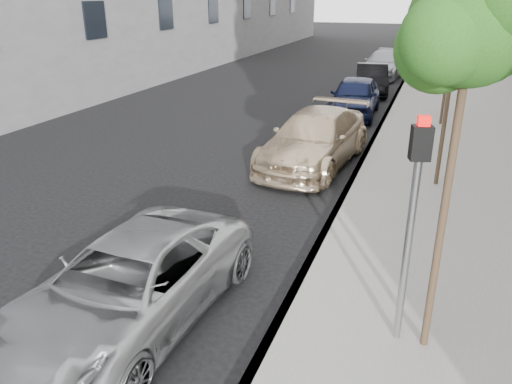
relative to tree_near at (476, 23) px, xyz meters
The scene contains 11 objects.
ground 5.57m from the tree_near, 155.05° to the right, with size 160.00×160.00×0.00m, color black.
sidewalk 22.92m from the tree_near, 87.27° to the left, with size 6.40×72.00×0.14m, color gray.
curb 22.98m from the tree_near, 95.21° to the left, with size 0.15×72.00×0.14m, color #9E9B93.
tree_near is the anchor object (origin of this frame).
tree_far 13.00m from the tree_near, 90.00° to the left, with size 1.59×1.39×4.99m.
signal_pole 2.23m from the tree_near, behind, with size 0.28×0.24×3.12m.
minivan 5.56m from the tree_near, 169.30° to the right, with size 2.16×4.68×1.30m, color #A0A3A4.
suv 8.83m from the tree_near, 114.58° to the left, with size 2.09×5.14×1.49m, color beige.
sedan_blue 14.70m from the tree_near, 103.49° to the left, with size 1.77×4.40×1.50m, color #0F1634.
sedan_black 19.38m from the tree_near, 100.06° to the left, with size 1.45×4.16×1.37m, color black.
sedan_rear 24.47m from the tree_near, 97.90° to the left, with size 2.07×5.10×1.48m, color #9A9CA1.
Camera 1 is at (2.93, -4.49, 4.60)m, focal length 35.00 mm.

